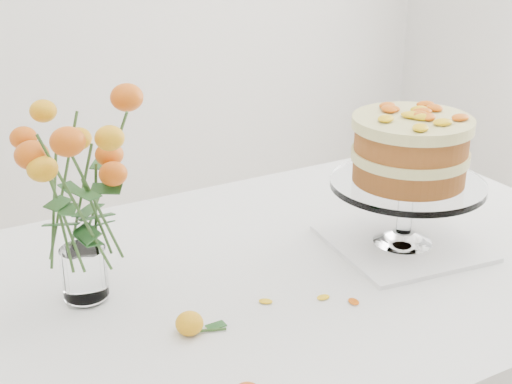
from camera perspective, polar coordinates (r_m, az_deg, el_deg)
table at (r=1.49m, az=2.85°, el=-8.59°), size 1.43×0.93×0.76m
napkin at (r=1.55m, az=11.62°, el=-4.03°), size 0.32×0.32×0.01m
cake_stand at (r=1.48m, az=12.21°, el=2.80°), size 0.32×0.32×0.29m
rose_vase at (r=1.26m, az=-14.33°, el=1.27°), size 0.28×0.28×0.42m
loose_rose_near at (r=1.23m, az=-5.33°, el=-10.43°), size 0.08×0.05×0.04m
stray_petal_a at (r=1.32m, az=0.78°, el=-8.75°), size 0.03×0.02×0.00m
stray_petal_b at (r=1.34m, az=5.40°, el=-8.40°), size 0.03×0.02×0.00m
stray_petal_c at (r=1.33m, az=7.82°, el=-8.69°), size 0.03×0.02×0.00m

